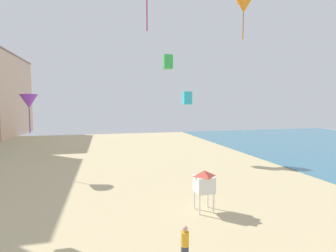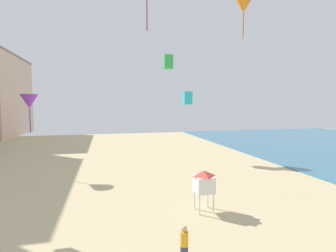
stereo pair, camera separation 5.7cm
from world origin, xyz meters
The scene contains 6 objects.
kite_flyer centered at (3.27, 9.91, 0.92)m, with size 0.34×0.34×1.64m.
lifeguard_stand centered at (6.06, 14.76, 1.84)m, with size 1.10×1.10×2.55m.
kite_cyan_box centered at (9.84, 29.70, 7.38)m, with size 0.97×0.97×1.53m.
kite_orange_delta centered at (10.81, 18.82, 14.23)m, with size 1.37×1.37×3.12m.
kite_green_box centered at (8.12, 32.38, 11.98)m, with size 1.10×1.10×1.72m.
kite_purple_delta centered at (-6.77, 27.42, 6.90)m, with size 1.63×1.63×3.71m.
Camera 2 is at (0.22, 0.26, 6.55)m, focal length 27.55 mm.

